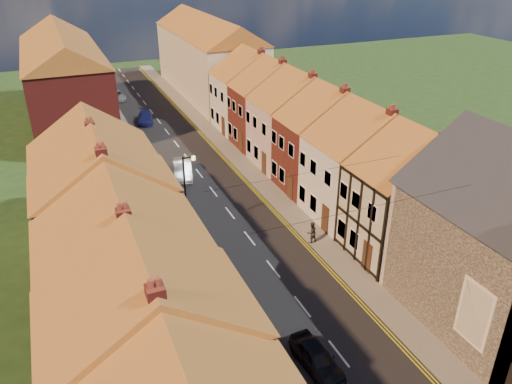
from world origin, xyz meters
The scene contains 22 objects.
road centered at (0.00, 30.00, 0.01)m, with size 7.00×90.00×0.02m, color black.
pavement_left centered at (-4.40, 30.00, 0.06)m, with size 1.80×90.00×0.12m, color gray.
pavement_right centered at (4.40, 30.00, 0.06)m, with size 1.80×90.00×0.12m, color gray.
cottage_r_tudor centered at (9.27, 12.70, 4.47)m, with size 8.30×5.20×9.00m.
cottage_r_white_near centered at (9.30, 18.10, 4.47)m, with size 8.30×6.00×9.00m.
cottage_r_cream_mid centered at (9.30, 23.50, 4.48)m, with size 8.30×5.20×9.00m.
cottage_r_pink centered at (9.30, 28.90, 4.47)m, with size 8.30×6.00×9.00m.
cottage_r_white_far centered at (9.30, 34.30, 4.48)m, with size 8.30×5.20×9.00m.
cottage_r_cream_far centered at (9.30, 39.70, 4.47)m, with size 8.30×6.00×9.00m.
cottage_l_cream centered at (-9.30, 5.55, 4.52)m, with size 8.30×6.30×9.10m.
cottage_l_white centered at (-9.30, 11.95, 4.37)m, with size 8.30×6.90×8.80m.
cottage_l_brick_mid centered at (-9.30, 18.05, 4.53)m, with size 8.30×5.70×9.10m.
cottage_l_pink centered at (-9.30, 23.85, 4.37)m, with size 8.30×6.30×8.80m.
block_right_far centered at (9.30, 55.00, 5.29)m, with size 8.30×24.20×10.50m.
block_left_far centered at (-9.30, 50.00, 5.29)m, with size 8.30×24.20×10.50m.
lamppost centered at (-3.81, 20.00, 3.54)m, with size 0.88×0.15×6.00m.
car_near centered at (-1.50, 5.68, 0.62)m, with size 1.45×3.61×1.23m, color black.
car_mid centered at (-1.50, 30.00, 0.72)m, with size 1.52×4.35×1.43m, color #A9AAB1.
car_far centered at (-1.50, 46.07, 0.60)m, with size 1.67×4.10×1.19m, color navy.
car_distant centered at (-3.20, 56.93, 0.58)m, with size 1.93×4.19×1.17m, color #A0A4A7.
pedestrian_left centered at (-3.76, 13.08, 1.02)m, with size 0.65×0.43×1.79m, color black.
pedestrian_right centered at (3.70, 15.74, 0.90)m, with size 0.76×0.59×1.56m, color #2A2722.
Camera 1 is at (-11.31, -9.83, 18.83)m, focal length 35.00 mm.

